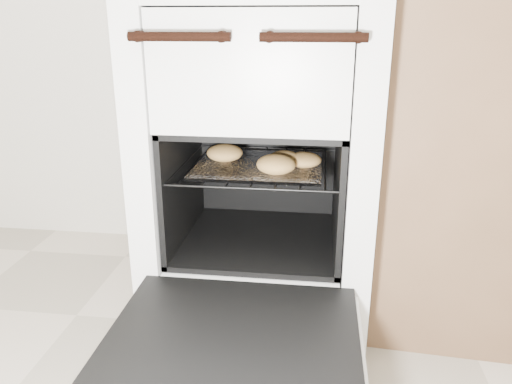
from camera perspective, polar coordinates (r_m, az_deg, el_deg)
stove at (r=1.28m, az=0.74°, el=3.76°), size 0.53×0.59×0.82m
oven_door at (r=0.97m, az=-2.49°, el=-16.20°), size 0.48×0.37×0.03m
oven_rack at (r=1.23m, az=0.42°, el=3.05°), size 0.39×0.37×0.01m
foil_sheet at (r=1.21m, az=0.32°, el=3.05°), size 0.30×0.27×0.01m
baked_rolls at (r=1.18m, az=1.37°, el=3.82°), size 0.30×0.20×0.04m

